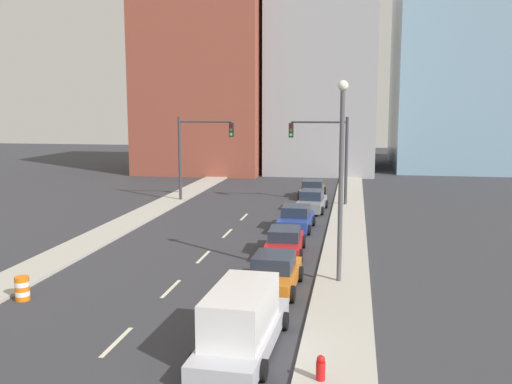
{
  "coord_description": "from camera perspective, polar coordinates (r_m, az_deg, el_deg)",
  "views": [
    {
      "loc": [
        7.44,
        -8.13,
        7.51
      ],
      "look_at": [
        1.34,
        26.87,
        2.2
      ],
      "focal_mm": 40.0,
      "sensor_mm": 36.0,
      "label": 1
    }
  ],
  "objects": [
    {
      "name": "lane_stripe_at_8m",
      "position": [
        19.55,
        -13.75,
        -14.33
      ],
      "size": [
        0.16,
        2.4,
        0.01
      ],
      "primitive_type": "cube",
      "color": "beige",
      "rests_on": "ground"
    },
    {
      "name": "traffic_signal_left",
      "position": [
        45.53,
        -6.18,
        4.51
      ],
      "size": [
        4.52,
        0.35,
        6.78
      ],
      "color": "#38383D",
      "rests_on": "ground"
    },
    {
      "name": "traffic_signal_right",
      "position": [
        43.8,
        7.45,
        4.33
      ],
      "size": [
        4.52,
        0.35,
        6.78
      ],
      "color": "#38383D",
      "rests_on": "ground"
    },
    {
      "name": "sedan_gray",
      "position": [
        41.62,
        5.6,
        -0.97
      ],
      "size": [
        2.21,
        4.66,
        1.54
      ],
      "rotation": [
        0.0,
        0.0,
        -0.05
      ],
      "color": "slate",
      "rests_on": "ground"
    },
    {
      "name": "lane_stripe_at_14m",
      "position": [
        24.38,
        -8.5,
        -9.53
      ],
      "size": [
        0.16,
        2.4,
        0.01
      ],
      "primitive_type": "cube",
      "color": "beige",
      "rests_on": "ground"
    },
    {
      "name": "traffic_barrel",
      "position": [
        24.41,
        -22.34,
        -8.91
      ],
      "size": [
        0.56,
        0.56,
        0.95
      ],
      "color": "orange",
      "rests_on": "ground"
    },
    {
      "name": "building_glass_right",
      "position": [
        75.79,
        18.76,
        12.64
      ],
      "size": [
        13.0,
        20.0,
        27.12
      ],
      "color": "#7A9EB7",
      "rests_on": "ground"
    },
    {
      "name": "sedan_blue",
      "position": [
        35.24,
        4.02,
        -2.7
      ],
      "size": [
        2.21,
        4.4,
        1.5
      ],
      "rotation": [
        0.0,
        0.0,
        -0.03
      ],
      "color": "navy",
      "rests_on": "ground"
    },
    {
      "name": "lane_stripe_at_30m",
      "position": [
        39.32,
        -1.21,
        -2.51
      ],
      "size": [
        0.16,
        2.4,
        0.01
      ],
      "primitive_type": "cube",
      "color": "beige",
      "rests_on": "ground"
    },
    {
      "name": "building_brick_left",
      "position": [
        69.0,
        -4.76,
        10.83
      ],
      "size": [
        14.0,
        16.0,
        20.68
      ],
      "color": "brown",
      "rests_on": "ground"
    },
    {
      "name": "lane_stripe_at_25m",
      "position": [
        34.33,
        -2.88,
        -4.14
      ],
      "size": [
        0.16,
        2.4,
        0.01
      ],
      "primitive_type": "cube",
      "color": "beige",
      "rests_on": "ground"
    },
    {
      "name": "lane_stripe_at_19m",
      "position": [
        29.12,
        -5.29,
        -6.47
      ],
      "size": [
        0.16,
        2.4,
        0.01
      ],
      "primitive_type": "cube",
      "color": "beige",
      "rests_on": "ground"
    },
    {
      "name": "sidewalk_right",
      "position": [
        52.78,
        9.36,
        0.28
      ],
      "size": [
        2.32,
        88.24,
        0.13
      ],
      "color": "#ADA89E",
      "rests_on": "ground"
    },
    {
      "name": "sedan_orange",
      "position": [
        23.76,
        1.79,
        -8.18
      ],
      "size": [
        2.16,
        4.47,
        1.53
      ],
      "rotation": [
        0.0,
        0.0,
        -0.02
      ],
      "color": "orange",
      "rests_on": "ground"
    },
    {
      "name": "box_truck_silver",
      "position": [
        17.94,
        -1.41,
        -12.83
      ],
      "size": [
        2.38,
        6.09,
        2.1
      ],
      "rotation": [
        0.0,
        0.0,
        -0.04
      ],
      "color": "#B2B2BC",
      "rests_on": "ground"
    },
    {
      "name": "sedan_brown",
      "position": [
        47.87,
        5.66,
        0.25
      ],
      "size": [
        2.15,
        4.28,
        1.45
      ],
      "rotation": [
        0.0,
        0.0,
        0.01
      ],
      "color": "brown",
      "rests_on": "ground"
    },
    {
      "name": "fire_hydrant",
      "position": [
        16.37,
        6.48,
        -17.26
      ],
      "size": [
        0.26,
        0.26,
        0.84
      ],
      "color": "red",
      "rests_on": "ground"
    },
    {
      "name": "sedan_red",
      "position": [
        29.43,
        2.86,
        -5.04
      ],
      "size": [
        2.15,
        4.66,
        1.36
      ],
      "rotation": [
        0.0,
        0.0,
        0.04
      ],
      "color": "red",
      "rests_on": "ground"
    },
    {
      "name": "building_office_center",
      "position": [
        70.9,
        6.83,
        10.84
      ],
      "size": [
        12.0,
        20.0,
        20.95
      ],
      "color": "#99999E",
      "rests_on": "ground"
    },
    {
      "name": "sidewalk_left",
      "position": [
        54.73,
        -5.57,
        0.64
      ],
      "size": [
        2.32,
        88.24,
        0.13
      ],
      "color": "#ADA89E",
      "rests_on": "ground"
    },
    {
      "name": "street_lamp",
      "position": [
        24.04,
        8.52,
        2.33
      ],
      "size": [
        0.44,
        0.44,
        8.59
      ],
      "color": "#4C4C51",
      "rests_on": "ground"
    }
  ]
}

